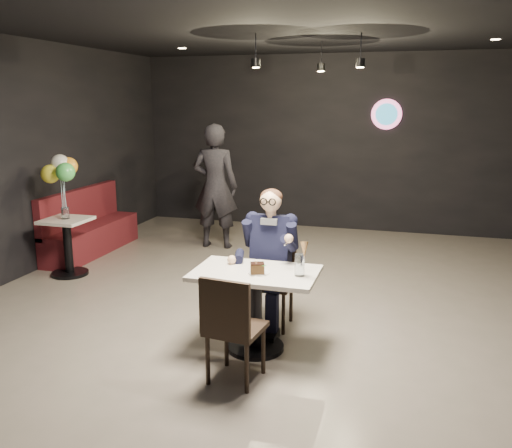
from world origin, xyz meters
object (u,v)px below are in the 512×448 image
(chair_near, at_px, (236,326))
(balloon_vase, at_px, (65,213))
(side_table, at_px, (68,250))
(sundae_glass, at_px, (300,265))
(passerby, at_px, (215,186))
(seated_man, at_px, (271,257))
(chair_far, at_px, (271,282))
(booth_bench, at_px, (91,222))
(main_table, at_px, (256,310))

(chair_near, height_order, balloon_vase, chair_near)
(chair_near, xyz_separation_m, side_table, (-2.94, 1.97, -0.12))
(sundae_glass, xyz_separation_m, side_table, (-3.34, 1.42, -0.51))
(sundae_glass, distance_m, passerby, 3.83)
(passerby, bearing_deg, sundae_glass, 117.22)
(seated_man, relative_size, passerby, 0.76)
(chair_far, distance_m, seated_man, 0.26)
(chair_near, height_order, sundae_glass, sundae_glass)
(booth_bench, xyz_separation_m, passerby, (1.65, 0.85, 0.47))
(booth_bench, bearing_deg, passerby, 27.20)
(main_table, xyz_separation_m, balloon_vase, (-2.94, 1.40, 0.45))
(chair_near, bearing_deg, sundae_glass, 60.19)
(sundae_glass, xyz_separation_m, booth_bench, (-3.64, 2.42, -0.37))
(seated_man, xyz_separation_m, balloon_vase, (-2.94, 0.85, 0.10))
(main_table, distance_m, passerby, 3.66)
(main_table, distance_m, sundae_glass, 0.62)
(main_table, xyz_separation_m, seated_man, (0.00, 0.55, 0.34))
(booth_bench, height_order, passerby, passerby)
(side_table, relative_size, balloon_vase, 4.57)
(main_table, relative_size, chair_far, 1.20)
(balloon_vase, relative_size, passerby, 0.08)
(sundae_glass, height_order, balloon_vase, sundae_glass)
(balloon_vase, bearing_deg, chair_far, -16.15)
(chair_near, xyz_separation_m, sundae_glass, (0.40, 0.54, 0.39))
(seated_man, height_order, sundae_glass, seated_man)
(sundae_glass, bearing_deg, chair_far, 125.05)
(chair_far, distance_m, sundae_glass, 0.80)
(main_table, xyz_separation_m, booth_bench, (-3.24, 2.40, 0.10))
(sundae_glass, xyz_separation_m, passerby, (-1.99, 3.27, 0.10))
(sundae_glass, distance_m, booth_bench, 4.39)
(booth_bench, distance_m, passerby, 1.92)
(chair_far, xyz_separation_m, side_table, (-2.94, 0.85, -0.12))
(main_table, bearing_deg, chair_far, 90.00)
(chair_near, relative_size, balloon_vase, 6.22)
(side_table, bearing_deg, passerby, 53.82)
(chair_far, distance_m, chair_near, 1.11)
(chair_far, bearing_deg, chair_near, -90.00)
(seated_man, relative_size, booth_bench, 0.76)
(sundae_glass, distance_m, side_table, 3.67)
(chair_far, relative_size, sundae_glass, 4.79)
(chair_near, bearing_deg, passerby, 119.34)
(passerby, bearing_deg, balloon_vase, 49.76)
(balloon_vase, bearing_deg, main_table, -25.49)
(chair_far, bearing_deg, balloon_vase, 163.85)
(booth_bench, xyz_separation_m, balloon_vase, (0.30, -1.00, 0.35))
(balloon_vase, bearing_deg, booth_bench, 106.70)
(passerby, bearing_deg, chair_near, 108.53)
(chair_near, relative_size, side_table, 1.36)
(chair_near, height_order, seated_man, seated_man)
(chair_far, xyz_separation_m, seated_man, (-0.00, 0.00, 0.26))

